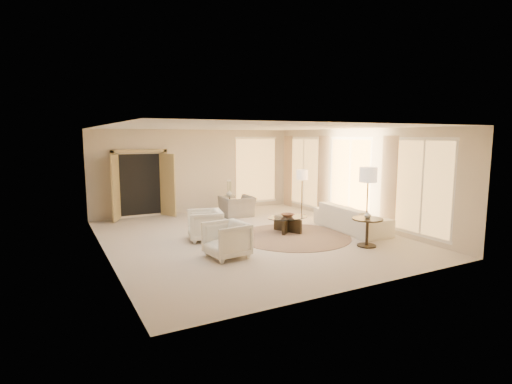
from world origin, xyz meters
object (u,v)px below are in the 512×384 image
sofa (351,218)px  accent_chair (237,203)px  floor_lamp_near (302,177)px  bowl (288,215)px  side_table (229,202)px  side_vase (229,193)px  floor_lamp_far (368,178)px  end_vase (368,215)px  armchair_left (205,224)px  armchair_right (227,238)px  coffee_table (288,222)px  end_table (367,227)px

sofa → accent_chair: 3.76m
floor_lamp_near → bowl: 2.28m
side_table → side_vase: side_vase is taller
side_vase → floor_lamp_far: bearing=-72.0°
side_table → floor_lamp_far: size_ratio=0.30×
side_table → end_vase: end_vase is taller
accent_chair → floor_lamp_near: floor_lamp_near is taller
armchair_left → armchair_right: size_ratio=0.99×
armchair_left → side_table: size_ratio=1.54×
armchair_right → floor_lamp_far: (3.79, -0.20, 1.12)m
floor_lamp_far → end_vase: bearing=-132.1°
coffee_table → end_table: bearing=-66.6°
coffee_table → bowl: 0.20m
armchair_left → end_table: size_ratio=1.17×
armchair_right → side_table: bearing=148.6°
coffee_table → side_vase: (-0.18, 3.41, 0.38)m
coffee_table → floor_lamp_far: bearing=-46.6°
end_table → floor_lamp_far: floor_lamp_far is taller
armchair_right → side_vase: armchair_right is taller
armchair_left → accent_chair: (1.98, 2.29, 0.02)m
armchair_left → side_vase: size_ratio=3.78×
floor_lamp_near → bowl: size_ratio=4.58×
accent_chair → coffee_table: bearing=96.8°
coffee_table → floor_lamp_far: (1.41, -1.49, 1.28)m
floor_lamp_near → accent_chair: bearing=149.2°
armchair_right → bowl: bearing=112.2°
bowl → floor_lamp_far: bearing=-46.6°
accent_chair → side_table: 0.85m
sofa → end_table: (-0.78, -1.43, 0.11)m
armchair_right → floor_lamp_near: floor_lamp_near is taller
armchair_right → coffee_table: 2.71m
armchair_right → end_vase: (3.27, -0.77, 0.33)m
sofa → end_vase: 1.68m
armchair_left → coffee_table: size_ratio=0.61×
accent_chair → side_table: accent_chair is taller
floor_lamp_near → side_vase: 2.62m
end_table → end_vase: bearing=90.0°
sofa → floor_lamp_near: (-0.18, 2.14, 0.95)m
armchair_left → coffee_table: bearing=96.3°
sofa → armchair_left: armchair_left is taller
coffee_table → end_table: 2.26m
armchair_left → side_table: (2.08, 3.13, -0.09)m
sofa → floor_lamp_near: bearing=8.6°
end_table → armchair_right: bearing=166.7°
sofa → bowl: 1.79m
end_table → side_table: 5.58m
armchair_left → side_table: 3.76m
sofa → bowl: sofa is taller
sofa → coffee_table: bearing=73.0°
armchair_right → sofa: bearing=92.8°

